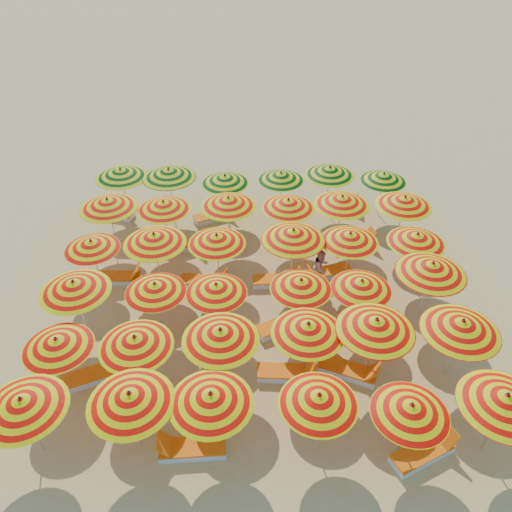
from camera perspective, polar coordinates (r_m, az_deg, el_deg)
name	(u,v)px	position (r m, az deg, el deg)	size (l,w,h in m)	color
ground	(257,301)	(17.45, 0.06, -5.17)	(120.00, 120.00, 0.00)	tan
umbrella_0	(22,404)	(13.41, -25.15, -15.03)	(2.69, 2.69, 2.22)	silver
umbrella_1	(130,398)	(12.64, -14.19, -15.45)	(2.17, 2.17, 2.26)	silver
umbrella_2	(211,398)	(12.38, -5.19, -15.88)	(2.26, 2.26, 2.21)	silver
umbrella_3	(319,399)	(12.54, 7.20, -15.91)	(2.06, 2.06, 2.08)	silver
umbrella_4	(411,409)	(12.89, 17.28, -16.35)	(2.19, 2.19, 2.02)	silver
umbrella_5	(505,400)	(13.52, 26.61, -14.51)	(2.34, 2.34, 2.32)	silver
umbrella_6	(57,343)	(14.65, -21.79, -9.22)	(1.98, 1.98, 2.05)	silver
umbrella_7	(135,341)	(13.91, -13.63, -9.46)	(2.28, 2.28, 2.17)	silver
umbrella_8	(220,334)	(13.63, -4.09, -8.91)	(2.37, 2.37, 2.26)	silver
umbrella_9	(308,328)	(13.92, 5.98, -8.21)	(2.42, 2.42, 2.18)	silver
umbrella_10	(376,325)	(14.12, 13.56, -7.63)	(2.28, 2.28, 2.35)	silver
umbrella_11	(462,326)	(14.84, 22.46, -7.38)	(2.72, 2.72, 2.33)	silver
umbrella_12	(74,286)	(15.95, -20.07, -3.26)	(2.66, 2.66, 2.28)	silver
umbrella_13	(155,287)	(15.60, -11.45, -3.55)	(2.24, 2.24, 2.02)	silver
umbrella_14	(216,288)	(15.30, -4.57, -3.69)	(2.19, 2.19, 2.03)	silver
umbrella_15	(301,284)	(15.43, 5.17, -3.18)	(2.28, 2.28, 2.05)	silver
umbrella_16	(361,285)	(15.70, 11.96, -3.22)	(2.32, 2.32, 2.04)	silver
umbrella_17	(432,268)	(16.48, 19.46, -1.30)	(2.79, 2.79, 2.36)	silver
umbrella_18	(92,245)	(17.92, -18.28, 1.24)	(2.11, 2.11, 2.02)	silver
umbrella_19	(154,238)	(17.22, -11.55, 1.98)	(2.79, 2.79, 2.30)	silver
umbrella_20	(217,239)	(17.16, -4.52, 1.95)	(2.46, 2.46, 2.14)	silver
umbrella_21	(293,235)	(17.03, 4.29, 2.46)	(2.62, 2.62, 2.36)	silver
umbrella_22	(350,237)	(17.47, 10.68, 2.11)	(2.39, 2.39, 2.15)	silver
umbrella_23	(417,238)	(18.02, 17.90, 1.95)	(2.60, 2.60, 2.13)	silver
umbrella_24	(108,203)	(19.55, -16.58, 5.80)	(2.26, 2.26, 2.31)	silver
umbrella_25	(164,205)	(19.19, -10.52, 5.72)	(2.44, 2.44, 2.16)	silver
umbrella_26	(228,202)	(18.96, -3.19, 6.20)	(2.27, 2.27, 2.25)	silver
umbrella_27	(288,204)	(19.03, 3.70, 6.00)	(2.09, 2.09, 2.15)	silver
umbrella_28	(342,201)	(19.25, 9.80, 6.27)	(2.68, 2.68, 2.27)	silver
umbrella_29	(404,201)	(19.74, 16.60, 6.02)	(2.39, 2.39, 2.28)	silver
umbrella_30	(121,173)	(21.55, -15.18, 9.15)	(2.43, 2.43, 2.30)	silver
umbrella_31	(169,173)	(21.01, -9.94, 9.32)	(2.28, 2.28, 2.35)	silver
umbrella_32	(225,179)	(20.74, -3.57, 8.76)	(2.18, 2.18, 2.11)	silver
umbrella_33	(281,176)	(21.00, 2.86, 9.08)	(2.38, 2.38, 2.08)	silver
umbrella_34	(330,171)	(21.32, 8.42, 9.58)	(2.72, 2.72, 2.22)	silver
umbrella_35	(383,177)	(21.66, 14.36, 8.72)	(2.13, 2.13, 2.03)	silver
lounger_0	(191,449)	(13.80, -7.44, -20.99)	(1.75, 0.64, 0.69)	white
lounger_1	(424,452)	(14.30, 18.61, -20.49)	(1.82, 1.24, 0.69)	white
lounger_2	(93,375)	(15.79, -18.09, -12.81)	(1.82, 1.17, 0.69)	white
lounger_3	(288,373)	(15.13, 3.64, -13.18)	(1.77, 0.72, 0.69)	white
lounger_4	(350,371)	(15.40, 10.65, -12.76)	(1.82, 1.25, 0.69)	white
lounger_5	(283,325)	(16.44, 3.12, -7.85)	(1.82, 1.24, 0.69)	white
lounger_6	(341,327)	(16.59, 9.64, -7.95)	(1.82, 1.17, 0.69)	white
lounger_7	(118,278)	(18.84, -15.49, -2.40)	(1.76, 0.68, 0.69)	white
lounger_8	(205,282)	(18.08, -5.87, -2.94)	(1.80, 0.81, 0.69)	white
lounger_9	(277,281)	(18.05, 2.47, -2.82)	(1.74, 0.61, 0.69)	white
lounger_10	(327,272)	(18.58, 8.14, -1.86)	(1.82, 1.02, 0.69)	white
lounger_11	(183,245)	(19.94, -8.31, 1.25)	(1.73, 0.58, 0.69)	white
lounger_12	(353,243)	(20.20, 11.03, 1.44)	(1.81, 0.87, 0.69)	white
lounger_13	(116,214)	(22.45, -15.74, 4.70)	(1.83, 1.09, 0.69)	white
lounger_14	(215,216)	(21.54, -4.75, 4.61)	(1.82, 1.24, 0.69)	white
lounger_15	(339,205)	(22.49, 9.44, 5.74)	(1.80, 0.84, 0.69)	white
beachgoer_b	(321,268)	(17.85, 7.44, -1.33)	(0.71, 0.55, 1.45)	tan
beachgoer_a	(219,317)	(15.90, -4.28, -6.94)	(0.53, 0.35, 1.46)	tan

